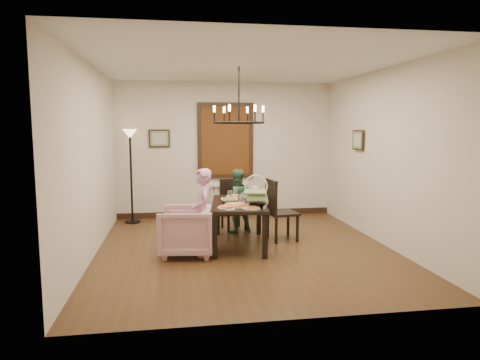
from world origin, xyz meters
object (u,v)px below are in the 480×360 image
object	(u,v)px
dining_table	(239,208)
chair_far	(234,205)
baby_bouncer	(257,196)
chair_right	(283,209)
drinking_glass	(240,199)
floor_lamp	(131,177)
armchair	(186,231)
elderly_woman	(202,220)
seated_man	(237,206)

from	to	relation	value
dining_table	chair_far	bearing A→B (deg)	93.94
baby_bouncer	chair_right	bearing A→B (deg)	64.91
drinking_glass	floor_lamp	size ratio (longest dim) A/B	0.08
chair_far	armchair	world-z (taller)	chair_far
chair_right	drinking_glass	xyz separation A→B (m)	(-0.76, -0.30, 0.25)
elderly_woman	drinking_glass	size ratio (longest dim) A/B	7.52
elderly_woman	seated_man	size ratio (longest dim) A/B	1.13
chair_far	elderly_woman	world-z (taller)	elderly_woman
chair_far	baby_bouncer	bearing A→B (deg)	-97.75
armchair	dining_table	bearing A→B (deg)	120.42
drinking_glass	floor_lamp	bearing A→B (deg)	132.25
elderly_woman	drinking_glass	xyz separation A→B (m)	(0.62, 0.35, 0.24)
baby_bouncer	floor_lamp	distance (m)	3.11
elderly_woman	armchair	bearing A→B (deg)	-111.90
armchair	baby_bouncer	xyz separation A→B (m)	(1.05, -0.03, 0.51)
seated_man	baby_bouncer	bearing A→B (deg)	84.03
chair_right	floor_lamp	bearing A→B (deg)	47.62
elderly_woman	drinking_glass	world-z (taller)	elderly_woman
seated_man	drinking_glass	xyz separation A→B (m)	(-0.08, -0.95, 0.30)
dining_table	seated_man	size ratio (longest dim) A/B	1.68
floor_lamp	dining_table	bearing A→B (deg)	-46.74
chair_right	chair_far	bearing A→B (deg)	30.00
seated_man	floor_lamp	world-z (taller)	floor_lamp
chair_right	drinking_glass	size ratio (longest dim) A/B	7.32
chair_right	seated_man	bearing A→B (deg)	37.30
seated_man	baby_bouncer	distance (m)	1.32
armchair	chair_far	bearing A→B (deg)	155.21
chair_far	chair_right	bearing A→B (deg)	-64.46
drinking_glass	elderly_woman	bearing A→B (deg)	-150.67
chair_far	chair_right	size ratio (longest dim) A/B	0.89
chair_right	drinking_glass	world-z (taller)	chair_right
seated_man	drinking_glass	size ratio (longest dim) A/B	6.68
armchair	seated_man	world-z (taller)	seated_man
drinking_glass	seated_man	bearing A→B (deg)	85.20
drinking_glass	armchair	bearing A→B (deg)	-161.84
armchair	floor_lamp	world-z (taller)	floor_lamp
baby_bouncer	drinking_glass	size ratio (longest dim) A/B	3.54
chair_far	floor_lamp	xyz separation A→B (m)	(-1.91, 0.86, 0.44)
dining_table	chair_far	size ratio (longest dim) A/B	1.72
chair_right	seated_man	world-z (taller)	chair_right
armchair	elderly_woman	size ratio (longest dim) A/B	0.74
chair_far	armchair	xyz separation A→B (m)	(-0.91, -1.45, -0.10)
seated_man	elderly_woman	bearing A→B (deg)	50.38
seated_man	chair_right	bearing A→B (deg)	124.58
elderly_woman	chair_far	bearing A→B (deg)	150.04
chair_far	armchair	distance (m)	1.71
dining_table	baby_bouncer	bearing A→B (deg)	-53.82
armchair	seated_man	bearing A→B (deg)	150.30
baby_bouncer	floor_lamp	bearing A→B (deg)	148.93
dining_table	seated_man	world-z (taller)	seated_man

